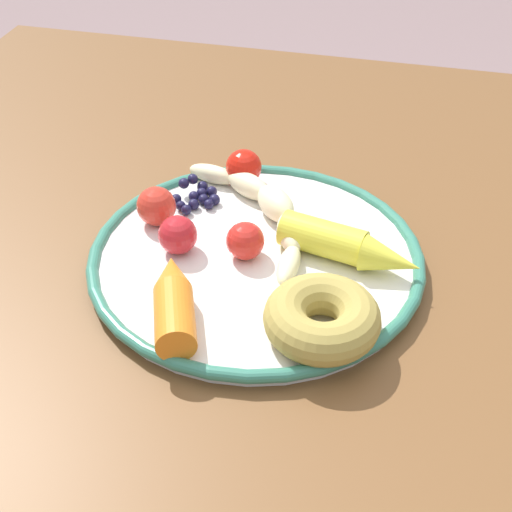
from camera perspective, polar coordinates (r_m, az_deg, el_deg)
dining_table at (r=0.77m, az=3.67°, el=-4.71°), size 1.12×0.96×0.70m
plate at (r=0.71m, az=0.00°, el=-0.18°), size 0.32×0.32×0.02m
banana at (r=0.75m, az=0.72°, el=3.63°), size 0.15×0.18×0.03m
carrot_orange at (r=0.64m, az=-6.32°, el=-3.31°), size 0.07×0.12×0.03m
carrot_yellow at (r=0.69m, az=7.14°, el=0.57°), size 0.14×0.06×0.03m
donut at (r=0.62m, az=5.06°, el=-4.76°), size 0.12×0.12×0.04m
blueberry_pile at (r=0.78m, az=-4.55°, el=4.62°), size 0.05×0.06×0.02m
tomato_near at (r=0.69m, az=-0.83°, el=1.16°), size 0.04×0.04×0.04m
tomato_mid at (r=0.70m, az=-6.00°, el=1.61°), size 0.04×0.04×0.04m
tomato_far at (r=0.74m, az=-7.63°, el=3.80°), size 0.04×0.04×0.04m
tomato_extra at (r=0.80m, az=-0.95°, el=6.80°), size 0.04×0.04×0.04m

